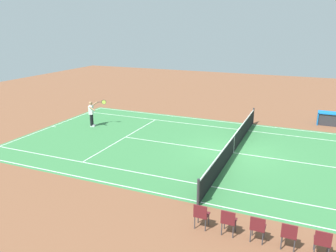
{
  "coord_description": "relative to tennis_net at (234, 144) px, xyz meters",
  "views": [
    {
      "loc": [
        -3.28,
        16.19,
        6.31
      ],
      "look_at": [
        3.81,
        -0.32,
        0.9
      ],
      "focal_mm": 35.83,
      "sensor_mm": 36.0,
      "label": 1
    }
  ],
  "objects": [
    {
      "name": "spectator_chair_1",
      "position": [
        -4.08,
        7.09,
        0.03
      ],
      "size": [
        0.44,
        0.44,
        0.88
      ],
      "color": "#38383D",
      "rests_on": "ground_plane"
    },
    {
      "name": "tennis_net",
      "position": [
        0.0,
        0.0,
        0.0
      ],
      "size": [
        0.1,
        11.7,
        1.08
      ],
      "color": "#2D2D33",
      "rests_on": "ground_plane"
    },
    {
      "name": "tennis_player_near",
      "position": [
        9.51,
        -1.1,
        0.44
      ],
      "size": [
        0.95,
        0.9,
        1.7
      ],
      "color": "black",
      "rests_on": "ground_plane"
    },
    {
      "name": "spectator_chair_5",
      "position": [
        -0.53,
        7.09,
        0.03
      ],
      "size": [
        0.44,
        0.44,
        0.88
      ],
      "color": "#38383D",
      "rests_on": "ground_plane"
    },
    {
      "name": "court_slab",
      "position": [
        0.0,
        0.0,
        -0.49
      ],
      "size": [
        24.2,
        11.4,
        0.0
      ],
      "primitive_type": "cube",
      "color": "#387A42",
      "rests_on": "ground_plane"
    },
    {
      "name": "spectator_chair_3",
      "position": [
        -2.31,
        7.09,
        0.03
      ],
      "size": [
        0.44,
        0.44,
        0.88
      ],
      "color": "#38383D",
      "rests_on": "ground_plane"
    },
    {
      "name": "ground_plane",
      "position": [
        0.0,
        0.0,
        -0.49
      ],
      "size": [
        60.0,
        60.0,
        0.0
      ],
      "primitive_type": "plane",
      "color": "brown"
    },
    {
      "name": "spectator_chair_2",
      "position": [
        -3.19,
        7.09,
        0.03
      ],
      "size": [
        0.44,
        0.44,
        0.88
      ],
      "color": "#38383D",
      "rests_on": "ground_plane"
    },
    {
      "name": "tennis_ball",
      "position": [
        0.43,
        0.32,
        -0.46
      ],
      "size": [
        0.07,
        0.07,
        0.07
      ],
      "primitive_type": "sphere",
      "color": "#CCE01E",
      "rests_on": "ground_plane"
    },
    {
      "name": "equipment_cart_tarped",
      "position": [
        -4.53,
        -7.5,
        -0.05
      ],
      "size": [
        1.25,
        0.84,
        0.85
      ],
      "color": "#2D2D33",
      "rests_on": "ground_plane"
    },
    {
      "name": "court_line_markings",
      "position": [
        0.0,
        0.0,
        -0.49
      ],
      "size": [
        23.85,
        11.05,
        0.01
      ],
      "color": "white",
      "rests_on": "ground_plane"
    },
    {
      "name": "spectator_chair_4",
      "position": [
        -1.42,
        7.09,
        0.03
      ],
      "size": [
        0.44,
        0.44,
        0.88
      ],
      "color": "#38383D",
      "rests_on": "ground_plane"
    }
  ]
}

